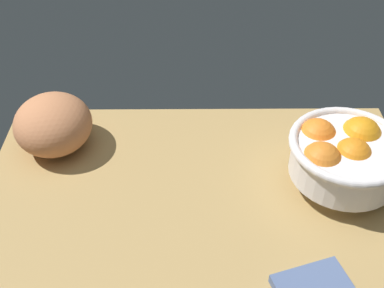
# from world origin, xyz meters

# --- Properties ---
(ground_plane) EXTENTS (0.80, 0.64, 0.03)m
(ground_plane) POSITION_xyz_m (0.00, 0.00, -0.01)
(ground_plane) COLOR tan
(fruit_bowl) EXTENTS (0.21, 0.21, 0.12)m
(fruit_bowl) POSITION_xyz_m (0.25, 0.09, 0.07)
(fruit_bowl) COLOR white
(fruit_bowl) RESTS_ON ground
(bread_loaf) EXTENTS (0.18, 0.18, 0.11)m
(bread_loaf) POSITION_xyz_m (-0.29, 0.20, 0.05)
(bread_loaf) COLOR #C77D51
(bread_loaf) RESTS_ON ground
(napkin_folded) EXTENTS (0.13, 0.10, 0.02)m
(napkin_folded) POSITION_xyz_m (0.16, -0.13, 0.01)
(napkin_folded) COLOR slate
(napkin_folded) RESTS_ON ground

